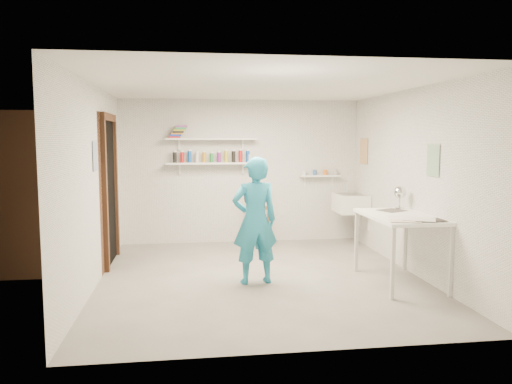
{
  "coord_description": "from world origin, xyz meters",
  "views": [
    {
      "loc": [
        -0.9,
        -6.12,
        1.76
      ],
      "look_at": [
        0.0,
        0.4,
        1.05
      ],
      "focal_mm": 35.0,
      "sensor_mm": 36.0,
      "label": 1
    }
  ],
  "objects": [
    {
      "name": "poster_left",
      "position": [
        -1.99,
        0.05,
        1.55
      ],
      "size": [
        0.01,
        0.28,
        0.36
      ],
      "primitive_type": "cube",
      "color": "#334C7F",
      "rests_on": "wall_left"
    },
    {
      "name": "wall_front",
      "position": [
        0.0,
        -2.26,
        1.2
      ],
      "size": [
        4.0,
        0.02,
        2.4
      ],
      "primitive_type": "cube",
      "color": "silver",
      "rests_on": "ground"
    },
    {
      "name": "wall_left",
      "position": [
        -2.01,
        0.0,
        1.2
      ],
      "size": [
        0.02,
        4.5,
        2.4
      ],
      "primitive_type": "cube",
      "color": "silver",
      "rests_on": "ground"
    },
    {
      "name": "man",
      "position": [
        -0.1,
        -0.22,
        0.77
      ],
      "size": [
        0.61,
        0.44,
        1.54
      ],
      "primitive_type": "imported",
      "rotation": [
        0.0,
        0.0,
        3.28
      ],
      "color": "teal",
      "rests_on": "ground"
    },
    {
      "name": "wall_back",
      "position": [
        0.0,
        2.26,
        1.2
      ],
      "size": [
        4.0,
        0.02,
        2.4
      ],
      "primitive_type": "cube",
      "color": "silver",
      "rests_on": "ground"
    },
    {
      "name": "wooden_chair",
      "position": [
        0.21,
        1.8,
        0.44
      ],
      "size": [
        0.49,
        0.48,
        0.88
      ],
      "primitive_type": "cube",
      "rotation": [
        0.0,
        0.0,
        -0.26
      ],
      "color": "brown",
      "rests_on": "ground"
    },
    {
      "name": "door_jamb_near",
      "position": [
        -1.97,
        0.55,
        1.0
      ],
      "size": [
        0.06,
        0.1,
        2.0
      ],
      "primitive_type": "cube",
      "color": "brown",
      "rests_on": "ground"
    },
    {
      "name": "book_stack",
      "position": [
        -1.04,
        2.13,
        1.86
      ],
      "size": [
        0.3,
        0.14,
        0.2
      ],
      "color": "red",
      "rests_on": "shelf_upper"
    },
    {
      "name": "work_table",
      "position": [
        1.64,
        -0.47,
        0.42
      ],
      "size": [
        0.76,
        1.26,
        0.84
      ],
      "primitive_type": "cube",
      "color": "white",
      "rests_on": "ground"
    },
    {
      "name": "wall_clock",
      "position": [
        -0.07,
        -0.0,
        1.03
      ],
      "size": [
        0.28,
        0.07,
        0.28
      ],
      "primitive_type": "cylinder",
      "rotation": [
        1.57,
        0.0,
        0.14
      ],
      "color": "beige",
      "rests_on": "man"
    },
    {
      "name": "desk_lamp",
      "position": [
        1.85,
        0.03,
        1.06
      ],
      "size": [
        0.16,
        0.16,
        0.16
      ],
      "primitive_type": "sphere",
      "color": "silver",
      "rests_on": "work_table"
    },
    {
      "name": "ledge_shelf",
      "position": [
        1.35,
        2.17,
        1.12
      ],
      "size": [
        0.7,
        0.14,
        0.03
      ],
      "primitive_type": "cube",
      "color": "white",
      "rests_on": "wall_back"
    },
    {
      "name": "floor",
      "position": [
        0.0,
        0.0,
        -0.01
      ],
      "size": [
        4.0,
        4.5,
        0.02
      ],
      "primitive_type": "cube",
      "color": "slate",
      "rests_on": "ground"
    },
    {
      "name": "shelf_upper",
      "position": [
        -0.5,
        2.13,
        1.75
      ],
      "size": [
        1.5,
        0.22,
        0.03
      ],
      "primitive_type": "cube",
      "color": "white",
      "rests_on": "wall_back"
    },
    {
      "name": "wall_right",
      "position": [
        2.01,
        0.0,
        1.2
      ],
      "size": [
        0.02,
        4.5,
        2.4
      ],
      "primitive_type": "cube",
      "color": "silver",
      "rests_on": "ground"
    },
    {
      "name": "door_jamb_far",
      "position": [
        -1.97,
        1.55,
        1.0
      ],
      "size": [
        0.06,
        0.1,
        2.0
      ],
      "primitive_type": "cube",
      "color": "brown",
      "rests_on": "ground"
    },
    {
      "name": "poster_right_a",
      "position": [
        1.99,
        1.8,
        1.55
      ],
      "size": [
        0.01,
        0.34,
        0.42
      ],
      "primitive_type": "cube",
      "color": "#995933",
      "rests_on": "wall_right"
    },
    {
      "name": "papers",
      "position": [
        1.64,
        -0.47,
        0.85
      ],
      "size": [
        0.3,
        0.22,
        0.02
      ],
      "color": "silver",
      "rests_on": "work_table"
    },
    {
      "name": "belfast_sink",
      "position": [
        1.75,
        1.7,
        0.7
      ],
      "size": [
        0.48,
        0.6,
        0.3
      ],
      "primitive_type": "cube",
      "color": "white",
      "rests_on": "wall_right"
    },
    {
      "name": "ledge_pots",
      "position": [
        1.35,
        2.17,
        1.18
      ],
      "size": [
        0.48,
        0.07,
        0.09
      ],
      "color": "silver",
      "rests_on": "ledge_shelf"
    },
    {
      "name": "ceiling",
      "position": [
        0.0,
        0.0,
        2.41
      ],
      "size": [
        4.0,
        4.5,
        0.02
      ],
      "primitive_type": "cube",
      "color": "silver",
      "rests_on": "wall_back"
    },
    {
      "name": "poster_right_b",
      "position": [
        1.99,
        -0.55,
        1.5
      ],
      "size": [
        0.01,
        0.3,
        0.38
      ],
      "primitive_type": "cube",
      "color": "#3F724C",
      "rests_on": "wall_right"
    },
    {
      "name": "door_lintel",
      "position": [
        -1.97,
        1.05,
        2.05
      ],
      "size": [
        0.06,
        1.05,
        0.1
      ],
      "primitive_type": "cube",
      "color": "brown",
      "rests_on": "wall_left"
    },
    {
      "name": "shelf_lower",
      "position": [
        -0.5,
        2.13,
        1.35
      ],
      "size": [
        1.5,
        0.22,
        0.03
      ],
      "primitive_type": "cube",
      "color": "white",
      "rests_on": "wall_back"
    },
    {
      "name": "doorway_recess",
      "position": [
        -1.99,
        1.05,
        1.0
      ],
      "size": [
        0.02,
        0.9,
        2.0
      ],
      "primitive_type": "cube",
      "color": "black",
      "rests_on": "wall_left"
    },
    {
      "name": "spray_cans",
      "position": [
        -0.5,
        2.13,
        1.45
      ],
      "size": [
        1.34,
        0.06,
        0.17
      ],
      "color": "black",
      "rests_on": "shelf_lower"
    },
    {
      "name": "corridor_box",
      "position": [
        -2.7,
        1.05,
        1.05
      ],
      "size": [
        1.4,
        1.5,
        2.1
      ],
      "primitive_type": "cube",
      "color": "brown",
      "rests_on": "ground"
    }
  ]
}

